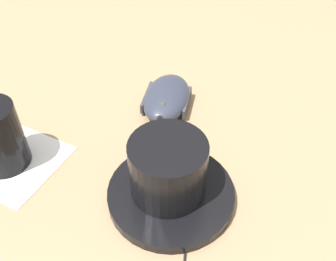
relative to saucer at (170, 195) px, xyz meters
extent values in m
plane|color=#9E7F5B|center=(0.00, 0.06, -0.01)|extent=(3.00, 3.00, 0.00)
cylinder|color=black|center=(0.00, 0.00, 0.00)|extent=(0.15, 0.15, 0.01)
cylinder|color=black|center=(0.00, 0.00, 0.04)|extent=(0.09, 0.09, 0.07)
torus|color=black|center=(0.03, 0.04, 0.05)|extent=(0.04, 0.05, 0.05)
ellipsoid|color=#2D3342|center=(0.12, 0.13, 0.01)|extent=(0.13, 0.12, 0.03)
cylinder|color=#38383D|center=(0.09, 0.11, 0.02)|extent=(0.01, 0.01, 0.01)
cube|color=#38383D|center=(0.14, 0.10, 0.01)|extent=(0.05, 0.04, 0.02)
cube|color=#38383D|center=(0.10, 0.15, 0.01)|extent=(0.05, 0.04, 0.02)
cylinder|color=black|center=(0.06, 0.07, -0.01)|extent=(0.03, 0.04, 0.00)
cylinder|color=black|center=(0.03, 0.03, -0.01)|extent=(0.03, 0.04, 0.00)
cylinder|color=black|center=(0.00, 0.00, -0.01)|extent=(0.04, 0.03, 0.00)
cylinder|color=black|center=(-0.03, -0.04, -0.01)|extent=(0.02, 0.05, 0.00)
sphere|color=black|center=(0.07, 0.09, -0.01)|extent=(0.00, 0.00, 0.00)
sphere|color=black|center=(0.04, 0.05, -0.01)|extent=(0.00, 0.00, 0.00)
sphere|color=black|center=(0.02, 0.02, -0.01)|extent=(0.00, 0.00, 0.00)
sphere|color=black|center=(-0.02, -0.01, -0.01)|extent=(0.00, 0.00, 0.00)
sphere|color=black|center=(-0.03, -0.06, -0.01)|extent=(0.00, 0.00, 0.00)
cube|color=white|center=(-0.10, 0.18, -0.01)|extent=(0.14, 0.14, 0.00)
camera|label=1|loc=(-0.19, -0.19, 0.36)|focal=40.00mm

